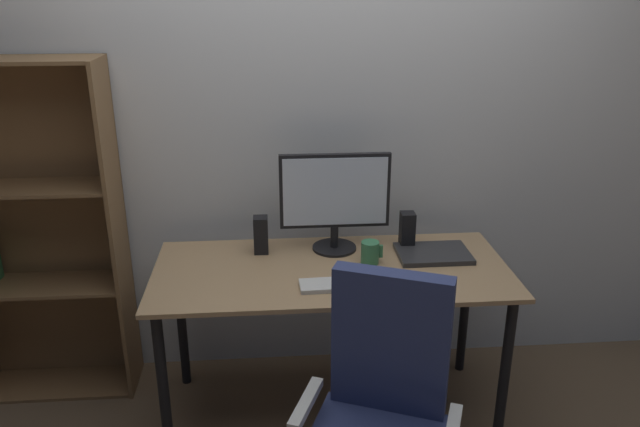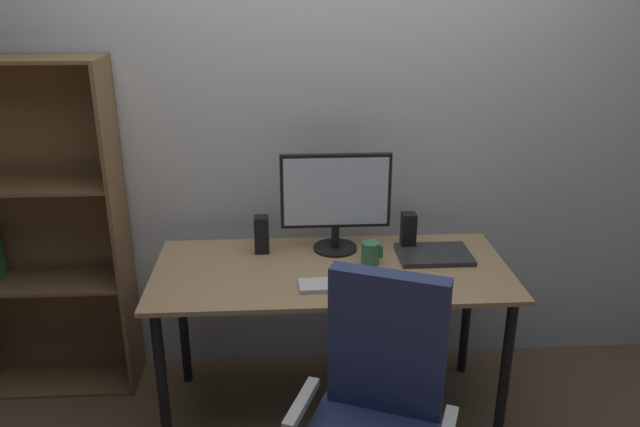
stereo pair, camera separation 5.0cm
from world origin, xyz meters
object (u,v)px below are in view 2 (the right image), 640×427
at_px(monitor, 336,197).
at_px(speaker_right, 408,231).
at_px(speaker_left, 262,234).
at_px(bookshelf, 41,234).
at_px(keyboard, 335,285).
at_px(desk, 331,287).
at_px(coffee_mug, 370,253).
at_px(mouse, 384,283).
at_px(laptop, 434,254).

height_order(monitor, speaker_right, monitor).
distance_m(monitor, speaker_left, 0.37).
bearing_deg(bookshelf, keyboard, -21.04).
distance_m(keyboard, speaker_right, 0.52).
xyz_separation_m(speaker_right, bookshelf, (-1.69, 0.15, -0.04)).
xyz_separation_m(desk, coffee_mug, (0.17, 0.04, 0.14)).
distance_m(monitor, keyboard, 0.44).
bearing_deg(coffee_mug, keyboard, -129.25).
bearing_deg(mouse, bookshelf, 144.29).
height_order(desk, mouse, mouse).
xyz_separation_m(mouse, laptop, (0.27, 0.27, -0.01)).
xyz_separation_m(keyboard, mouse, (0.20, -0.01, 0.01)).
height_order(keyboard, mouse, mouse).
bearing_deg(mouse, coffee_mug, 80.05).
bearing_deg(mouse, speaker_left, 126.41).
distance_m(desk, speaker_left, 0.40).
bearing_deg(laptop, mouse, -134.76).
xyz_separation_m(coffee_mug, laptop, (0.29, 0.05, -0.04)).
bearing_deg(bookshelf, speaker_left, -8.32).
distance_m(coffee_mug, laptop, 0.30).
bearing_deg(keyboard, desk, 87.84).
xyz_separation_m(keyboard, speaker_right, (0.36, 0.36, 0.08)).
xyz_separation_m(laptop, speaker_left, (-0.76, 0.10, 0.07)).
bearing_deg(laptop, coffee_mug, -170.58).
height_order(speaker_left, speaker_right, same).
xyz_separation_m(laptop, speaker_right, (-0.10, 0.10, 0.07)).
relative_size(monitor, speaker_left, 2.89).
relative_size(monitor, coffee_mug, 4.94).
distance_m(mouse, bookshelf, 1.61).
height_order(laptop, bookshelf, bookshelf).
height_order(mouse, laptop, mouse).
bearing_deg(bookshelf, mouse, -18.92).
distance_m(speaker_left, speaker_right, 0.66).
height_order(mouse, coffee_mug, coffee_mug).
bearing_deg(keyboard, speaker_right, 42.39).
relative_size(desk, speaker_right, 8.94).
distance_m(laptop, speaker_right, 0.16).
xyz_separation_m(coffee_mug, speaker_left, (-0.47, 0.15, 0.04)).
xyz_separation_m(monitor, speaker_left, (-0.33, -0.01, -0.17)).
bearing_deg(speaker_left, speaker_right, 0.00).
height_order(speaker_right, bookshelf, bookshelf).
bearing_deg(keyboard, speaker_left, 127.44).
bearing_deg(mouse, keyboard, 159.71).
bearing_deg(speaker_left, coffee_mug, -17.81).
bearing_deg(monitor, keyboard, -94.87).
height_order(monitor, keyboard, monitor).
distance_m(mouse, speaker_right, 0.41).
height_order(keyboard, coffee_mug, coffee_mug).
relative_size(mouse, bookshelf, 0.06).
relative_size(keyboard, speaker_left, 1.71).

